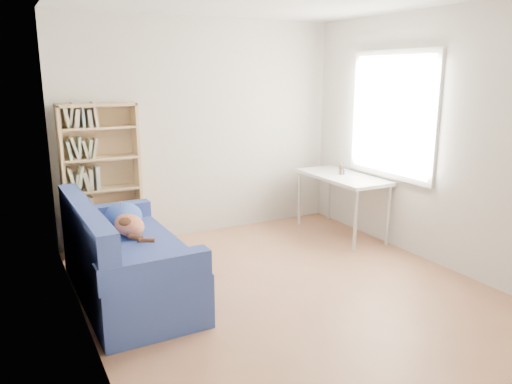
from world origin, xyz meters
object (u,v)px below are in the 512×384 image
bookshelf (102,185)px  pen_cup (342,169)px  sofa (124,260)px  desk (342,181)px

bookshelf → pen_cup: size_ratio=10.63×
pen_cup → sofa: bearing=-168.5°
sofa → bookshelf: 1.35m
desk → pen_cup: bearing=58.0°
desk → pen_cup: (0.04, 0.06, 0.13)m
bookshelf → desk: bearing=-15.8°
sofa → desk: (2.78, 0.51, 0.34)m
pen_cup → desk: bearing=-122.0°
sofa → desk: 2.85m
desk → pen_cup: pen_cup is taller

